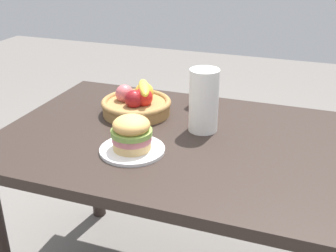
% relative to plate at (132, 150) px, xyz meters
% --- Properties ---
extents(dining_table, '(1.40, 0.90, 0.75)m').
position_rel_plate_xyz_m(dining_table, '(0.15, 0.17, -0.11)').
color(dining_table, '#2D231E').
rests_on(dining_table, ground_plane).
extents(plate, '(0.23, 0.23, 0.01)m').
position_rel_plate_xyz_m(plate, '(0.00, 0.00, 0.00)').
color(plate, white).
rests_on(plate, dining_table).
extents(sandwich, '(0.14, 0.14, 0.12)m').
position_rel_plate_xyz_m(sandwich, '(-0.00, 0.00, 0.07)').
color(sandwich, '#E5BC75').
rests_on(sandwich, plate).
extents(soda_can, '(0.07, 0.07, 0.13)m').
position_rel_plate_xyz_m(soda_can, '(0.09, 0.49, 0.06)').
color(soda_can, red).
rests_on(soda_can, dining_table).
extents(fruit_basket, '(0.29, 0.29, 0.13)m').
position_rel_plate_xyz_m(fruit_basket, '(-0.12, 0.32, 0.04)').
color(fruit_basket, '#9E7542').
rests_on(fruit_basket, dining_table).
extents(paper_towel_roll, '(0.11, 0.11, 0.24)m').
position_rel_plate_xyz_m(paper_towel_roll, '(0.18, 0.25, 0.11)').
color(paper_towel_roll, white).
rests_on(paper_towel_roll, dining_table).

